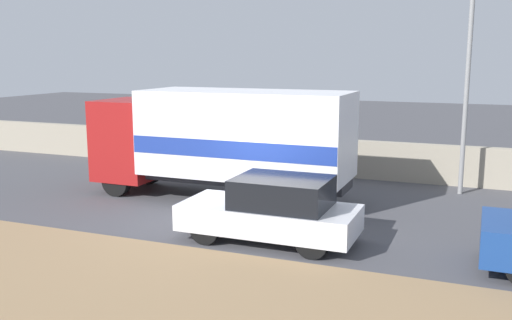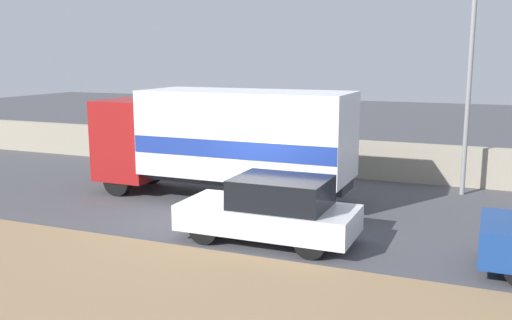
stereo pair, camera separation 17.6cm
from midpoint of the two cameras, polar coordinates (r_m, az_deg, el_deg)
name	(u,v)px [view 1 (the left image)]	position (r m, az deg, el deg)	size (l,w,h in m)	color
ground_plane	(259,222)	(14.37, -0.10, -6.19)	(80.00, 80.00, 0.00)	#47474C
dirt_shoulder_foreground	(137,308)	(9.87, -12.36, -14.28)	(60.00, 5.97, 0.04)	#937551
stone_wall_backdrop	(324,157)	(19.94, 6.57, 0.32)	(60.00, 0.35, 1.28)	#A39984
street_lamp	(469,57)	(17.80, 20.24, 9.62)	(0.56, 0.28, 7.01)	gray
box_truck	(224,138)	(16.32, -3.49, 2.17)	(7.60, 2.37, 3.14)	maroon
car_hatchback	(273,210)	(12.70, 1.34, -5.00)	(3.94, 1.72, 1.47)	silver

